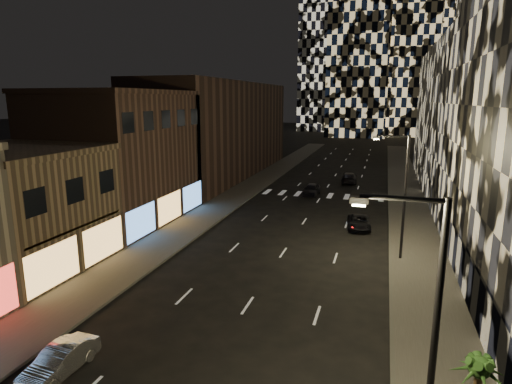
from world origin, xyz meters
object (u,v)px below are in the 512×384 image
Objects in this scene: palm_tree at (479,375)px; streetlight_near at (426,332)px; car_dark_rightlane at (359,222)px; streetlight_far at (402,189)px; car_dark_oncoming at (349,178)px; car_dark_midlane at (312,189)px; car_silver_parked at (60,361)px.

streetlight_near is at bearing -136.80° from palm_tree.
car_dark_rightlane is at bearing 96.66° from streetlight_near.
streetlight_far reaches higher than car_dark_rightlane.
streetlight_near is at bearing -89.93° from car_dark_rightlane.
car_dark_oncoming is (-5.82, 49.10, -4.63)m from streetlight_near.
streetlight_near is 2.11× the size of car_dark_rightlane.
streetlight_far reaches higher than palm_tree.
streetlight_far is at bearing -62.11° from car_dark_midlane.
palm_tree is (11.45, -37.88, 2.49)m from car_dark_midlane.
car_dark_midlane is at bearing 85.26° from car_silver_parked.
car_silver_parked is at bearing 179.96° from palm_tree.
car_dark_midlane reaches higher than car_dark_rightlane.
streetlight_far is at bearing -72.62° from car_dark_rightlane.
palm_tree is at bearing -71.39° from car_dark_midlane.
streetlight_near is 15.03m from car_silver_parked.
car_dark_oncoming reaches higher than car_dark_rightlane.
streetlight_far is at bearing 90.00° from streetlight_near.
streetlight_far is 2.11× the size of car_dark_rightlane.
palm_tree reaches higher than car_silver_parked.
palm_tree is (1.85, 1.73, -2.14)m from streetlight_near.
streetlight_near is 20.00m from streetlight_far.
streetlight_near reaches higher than car_dark_oncoming.
streetlight_near and streetlight_far have the same top height.
streetlight_near reaches higher than car_silver_parked.
car_dark_oncoming is at bearing 99.20° from palm_tree.
car_dark_midlane is 10.21m from car_dark_oncoming.
car_dark_oncoming is 22.14m from car_dark_rightlane.
car_dark_rightlane is at bearing -60.94° from car_dark_midlane.
car_silver_parked is 0.89× the size of car_dark_midlane.
streetlight_far reaches higher than car_dark_midlane.
car_dark_rightlane is (10.99, 25.38, -0.02)m from car_silver_parked.
streetlight_far is 22.32m from car_dark_midlane.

